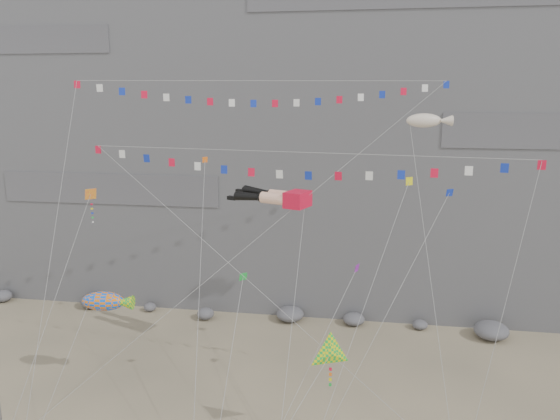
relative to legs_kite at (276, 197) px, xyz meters
name	(u,v)px	position (x,y,z in m)	size (l,w,h in m)	color
cliff	(310,57)	(-0.28, 24.43, 11.29)	(80.00, 28.00, 50.00)	slate
talus_boulders	(290,314)	(-0.28, 9.43, -13.11)	(60.00, 3.00, 1.20)	slate
anchor_pole_left	(1,416)	(-14.98, -11.89, -11.75)	(0.12, 0.12, 3.91)	slate
legs_kite	(276,197)	(0.00, 0.00, 0.00)	(6.54, 16.67, 19.50)	red
flag_banner_upper	(264,81)	(-1.38, 2.64, 8.29)	(27.12, 16.05, 28.81)	red
flag_banner_lower	(294,152)	(1.84, -3.98, 3.72)	(28.80, 8.12, 21.26)	red
harlequin_kite	(90,195)	(-12.72, -3.37, 0.39)	(3.08, 9.62, 16.73)	red
fish_windsock	(103,301)	(-11.53, -4.84, -6.88)	(4.16, 6.68, 9.14)	orange
delta_kite	(331,354)	(4.78, -9.72, -7.13)	(5.90, 6.84, 9.99)	yellow
blimp_windsock	(424,121)	(10.39, 2.29, 5.44)	(3.82, 11.87, 22.13)	beige
small_kite_a	(205,168)	(-5.84, 1.62, 1.81)	(4.27, 16.98, 23.23)	orange
small_kite_b	(356,271)	(5.96, -4.27, -3.90)	(5.83, 9.40, 14.22)	purple
small_kite_c	(243,279)	(-1.40, -5.04, -4.61)	(1.20, 10.76, 13.64)	green
small_kite_d	(408,185)	(9.23, -1.30, 1.35)	(6.68, 12.98, 20.48)	yellow
small_kite_e	(446,200)	(11.27, -4.85, 1.11)	(8.74, 8.51, 18.97)	#132CAB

